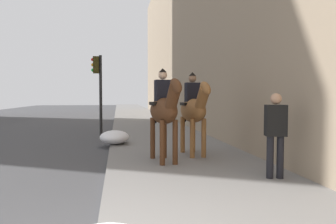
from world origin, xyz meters
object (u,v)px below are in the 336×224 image
(mounted_horse_near, at_px, (164,109))
(pedestrian_greeting, at_px, (276,130))
(mounted_horse_far, at_px, (194,109))
(traffic_light_near_curb, at_px, (98,82))

(mounted_horse_near, height_order, pedestrian_greeting, mounted_horse_near)
(mounted_horse_far, distance_m, traffic_light_near_curb, 6.08)
(mounted_horse_near, bearing_deg, pedestrian_greeting, 36.17)
(mounted_horse_near, height_order, mounted_horse_far, mounted_horse_near)
(mounted_horse_near, bearing_deg, mounted_horse_far, 121.60)
(mounted_horse_near, distance_m, mounted_horse_far, 1.22)
(mounted_horse_near, distance_m, pedestrian_greeting, 2.79)
(mounted_horse_far, distance_m, pedestrian_greeting, 2.95)
(mounted_horse_near, relative_size, mounted_horse_far, 1.01)
(pedestrian_greeting, bearing_deg, mounted_horse_near, 55.58)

